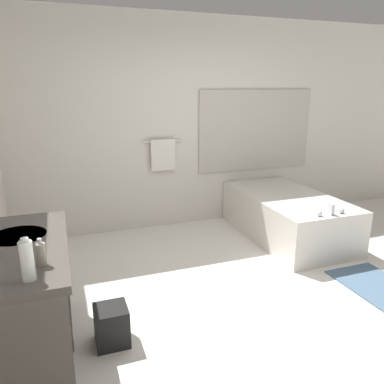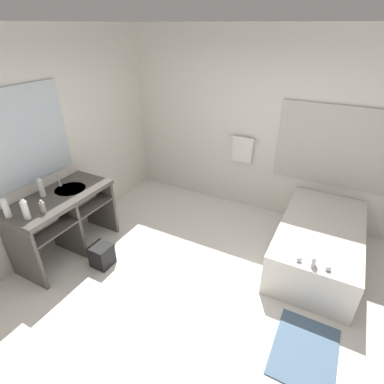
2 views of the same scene
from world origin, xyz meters
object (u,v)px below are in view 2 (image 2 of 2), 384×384
object	(u,v)px
water_bottle_2	(41,188)
waste_bin	(102,255)
water_bottle_3	(6,208)
soap_dispenser	(43,207)
bathtub	(318,241)
water_bottle_1	(25,210)

from	to	relation	value
water_bottle_2	waste_bin	bearing A→B (deg)	6.43
water_bottle_3	soap_dispenser	size ratio (longest dim) A/B	1.42
bathtub	water_bottle_2	size ratio (longest dim) A/B	7.61
water_bottle_2	water_bottle_3	size ratio (longest dim) A/B	1.01
soap_dispenser	waste_bin	bearing A→B (deg)	40.05
soap_dispenser	water_bottle_1	bearing A→B (deg)	-109.90
bathtub	soap_dispenser	world-z (taller)	soap_dispenser
bathtub	water_bottle_1	distance (m)	3.42
soap_dispenser	waste_bin	world-z (taller)	soap_dispenser
water_bottle_1	water_bottle_3	distance (m)	0.23
soap_dispenser	water_bottle_2	bearing A→B (deg)	142.62
bathtub	soap_dispenser	bearing A→B (deg)	-148.76
water_bottle_3	soap_dispenser	distance (m)	0.36
bathtub	waste_bin	xyz separation A→B (m)	(-2.36, -1.34, -0.15)
soap_dispenser	waste_bin	distance (m)	0.93
water_bottle_1	water_bottle_2	xyz separation A→B (m)	(-0.27, 0.41, -0.00)
water_bottle_1	waste_bin	xyz separation A→B (m)	(0.45, 0.49, -0.82)
water_bottle_3	waste_bin	world-z (taller)	water_bottle_3
bathtub	waste_bin	bearing A→B (deg)	-150.42
waste_bin	water_bottle_2	bearing A→B (deg)	-173.57
water_bottle_1	water_bottle_3	xyz separation A→B (m)	(-0.21, -0.07, -0.00)
bathtub	water_bottle_3	world-z (taller)	water_bottle_3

